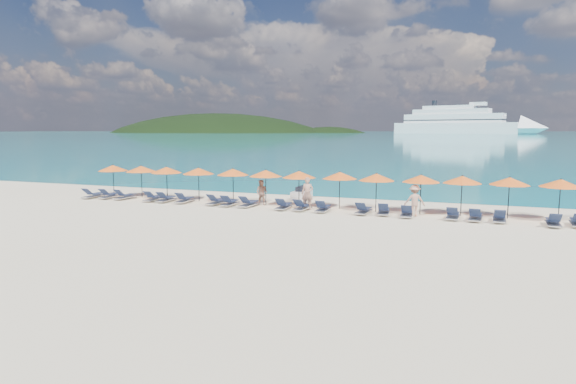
% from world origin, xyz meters
% --- Properties ---
extents(ground, '(1400.00, 1400.00, 0.00)m').
position_xyz_m(ground, '(0.00, 0.00, 0.00)').
color(ground, beige).
extents(sea, '(1600.00, 1300.00, 0.01)m').
position_xyz_m(sea, '(0.00, 660.00, 0.01)').
color(sea, '#1FA9B2').
rests_on(sea, ground).
extents(headland_main, '(374.00, 242.00, 126.50)m').
position_xyz_m(headland_main, '(-300.00, 540.00, -38.00)').
color(headland_main, black).
rests_on(headland_main, ground).
extents(headland_small, '(162.00, 126.00, 85.50)m').
position_xyz_m(headland_small, '(-150.00, 560.00, -35.00)').
color(headland_small, black).
rests_on(headland_small, ground).
extents(cruise_ship, '(148.29, 61.21, 41.01)m').
position_xyz_m(cruise_ship, '(11.66, 500.45, 10.67)').
color(cruise_ship, white).
rests_on(cruise_ship, ground).
extents(jetski, '(0.91, 2.36, 0.84)m').
position_xyz_m(jetski, '(-1.03, 8.55, 0.35)').
color(jetski, silver).
rests_on(jetski, ground).
extents(beachgoer_a, '(0.73, 0.49, 1.95)m').
position_xyz_m(beachgoer_a, '(0.73, 4.35, 0.98)').
color(beachgoer_a, tan).
rests_on(beachgoer_a, ground).
extents(beachgoer_b, '(0.81, 0.51, 1.60)m').
position_xyz_m(beachgoer_b, '(-2.51, 5.04, 0.80)').
color(beachgoer_b, tan).
rests_on(beachgoer_b, ground).
extents(beachgoer_c, '(1.21, 0.77, 1.74)m').
position_xyz_m(beachgoer_c, '(6.90, 4.40, 0.87)').
color(beachgoer_c, tan).
rests_on(beachgoer_c, ground).
extents(umbrella_0, '(2.10, 2.10, 2.28)m').
position_xyz_m(umbrella_0, '(-14.04, 5.16, 2.02)').
color(umbrella_0, black).
rests_on(umbrella_0, ground).
extents(umbrella_1, '(2.10, 2.10, 2.28)m').
position_xyz_m(umbrella_1, '(-11.71, 5.24, 2.02)').
color(umbrella_1, black).
rests_on(umbrella_1, ground).
extents(umbrella_2, '(2.10, 2.10, 2.28)m').
position_xyz_m(umbrella_2, '(-9.52, 5.07, 2.02)').
color(umbrella_2, black).
rests_on(umbrella_2, ground).
extents(umbrella_3, '(2.10, 2.10, 2.28)m').
position_xyz_m(umbrella_3, '(-7.08, 5.12, 2.02)').
color(umbrella_3, black).
rests_on(umbrella_3, ground).
extents(umbrella_4, '(2.10, 2.10, 2.28)m').
position_xyz_m(umbrella_4, '(-4.61, 5.26, 2.02)').
color(umbrella_4, black).
rests_on(umbrella_4, ground).
extents(umbrella_5, '(2.10, 2.10, 2.28)m').
position_xyz_m(umbrella_5, '(-2.27, 5.13, 2.02)').
color(umbrella_5, black).
rests_on(umbrella_5, ground).
extents(umbrella_6, '(2.10, 2.10, 2.28)m').
position_xyz_m(umbrella_6, '(-0.05, 5.09, 2.02)').
color(umbrella_6, black).
rests_on(umbrella_6, ground).
extents(umbrella_7, '(2.10, 2.10, 2.28)m').
position_xyz_m(umbrella_7, '(2.43, 5.36, 2.02)').
color(umbrella_7, black).
rests_on(umbrella_7, ground).
extents(umbrella_8, '(2.10, 2.10, 2.28)m').
position_xyz_m(umbrella_8, '(4.66, 5.08, 2.02)').
color(umbrella_8, black).
rests_on(umbrella_8, ground).
extents(umbrella_9, '(2.10, 2.10, 2.28)m').
position_xyz_m(umbrella_9, '(7.15, 5.13, 2.02)').
color(umbrella_9, black).
rests_on(umbrella_9, ground).
extents(umbrella_10, '(2.10, 2.10, 2.28)m').
position_xyz_m(umbrella_10, '(9.31, 5.34, 2.02)').
color(umbrella_10, black).
rests_on(umbrella_10, ground).
extents(umbrella_11, '(2.10, 2.10, 2.28)m').
position_xyz_m(umbrella_11, '(11.68, 5.35, 2.02)').
color(umbrella_11, black).
rests_on(umbrella_11, ground).
extents(umbrella_12, '(2.10, 2.10, 2.28)m').
position_xyz_m(umbrella_12, '(14.06, 5.20, 2.02)').
color(umbrella_12, black).
rests_on(umbrella_12, ground).
extents(lounger_0, '(0.67, 1.72, 0.66)m').
position_xyz_m(lounger_0, '(-14.72, 3.83, 0.24)').
color(lounger_0, silver).
rests_on(lounger_0, ground).
extents(lounger_1, '(0.68, 1.72, 0.66)m').
position_xyz_m(lounger_1, '(-13.54, 4.06, 0.24)').
color(lounger_1, silver).
rests_on(lounger_1, ground).
extents(lounger_2, '(0.78, 1.75, 0.66)m').
position_xyz_m(lounger_2, '(-12.27, 4.12, 0.24)').
color(lounger_2, silver).
rests_on(lounger_2, ground).
extents(lounger_3, '(0.72, 1.73, 0.66)m').
position_xyz_m(lounger_3, '(-9.92, 4.06, 0.24)').
color(lounger_3, silver).
rests_on(lounger_3, ground).
extents(lounger_4, '(0.68, 1.72, 0.66)m').
position_xyz_m(lounger_4, '(-8.92, 4.05, 0.24)').
color(lounger_4, silver).
rests_on(lounger_4, ground).
extents(lounger_5, '(0.71, 1.73, 0.66)m').
position_xyz_m(lounger_5, '(-7.57, 4.12, 0.24)').
color(lounger_5, silver).
rests_on(lounger_5, ground).
extents(lounger_6, '(0.78, 1.75, 0.66)m').
position_xyz_m(lounger_6, '(-5.23, 4.15, 0.24)').
color(lounger_6, silver).
rests_on(lounger_6, ground).
extents(lounger_7, '(0.64, 1.71, 0.66)m').
position_xyz_m(lounger_7, '(-4.23, 4.00, 0.24)').
color(lounger_7, silver).
rests_on(lounger_7, ground).
extents(lounger_8, '(0.75, 1.74, 0.66)m').
position_xyz_m(lounger_8, '(-2.97, 4.05, 0.24)').
color(lounger_8, silver).
rests_on(lounger_8, ground).
extents(lounger_9, '(0.68, 1.72, 0.66)m').
position_xyz_m(lounger_9, '(-0.63, 3.92, 0.24)').
color(lounger_9, silver).
rests_on(lounger_9, ground).
extents(lounger_10, '(0.76, 1.75, 0.66)m').
position_xyz_m(lounger_10, '(0.54, 3.96, 0.24)').
color(lounger_10, silver).
rests_on(lounger_10, ground).
extents(lounger_11, '(0.65, 1.71, 0.66)m').
position_xyz_m(lounger_11, '(1.82, 3.92, 0.24)').
color(lounger_11, silver).
rests_on(lounger_11, ground).
extents(lounger_12, '(0.76, 1.75, 0.66)m').
position_xyz_m(lounger_12, '(4.16, 4.02, 0.24)').
color(lounger_12, silver).
rests_on(lounger_12, ground).
extents(lounger_13, '(0.78, 1.75, 0.66)m').
position_xyz_m(lounger_13, '(5.27, 4.16, 0.24)').
color(lounger_13, silver).
rests_on(lounger_13, ground).
extents(lounger_14, '(0.70, 1.73, 0.66)m').
position_xyz_m(lounger_14, '(6.56, 3.94, 0.24)').
color(lounger_14, silver).
rests_on(lounger_14, ground).
extents(lounger_15, '(0.73, 1.74, 0.66)m').
position_xyz_m(lounger_15, '(8.94, 4.06, 0.24)').
color(lounger_15, silver).
rests_on(lounger_15, ground).
extents(lounger_16, '(0.78, 1.75, 0.66)m').
position_xyz_m(lounger_16, '(10.05, 4.03, 0.24)').
color(lounger_16, silver).
rests_on(lounger_16, ground).
extents(lounger_17, '(0.70, 1.73, 0.66)m').
position_xyz_m(lounger_17, '(11.20, 4.09, 0.24)').
color(lounger_17, silver).
rests_on(lounger_17, ground).
extents(lounger_18, '(0.69, 1.72, 0.66)m').
position_xyz_m(lounger_18, '(13.62, 3.82, 0.24)').
color(lounger_18, silver).
rests_on(lounger_18, ground).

